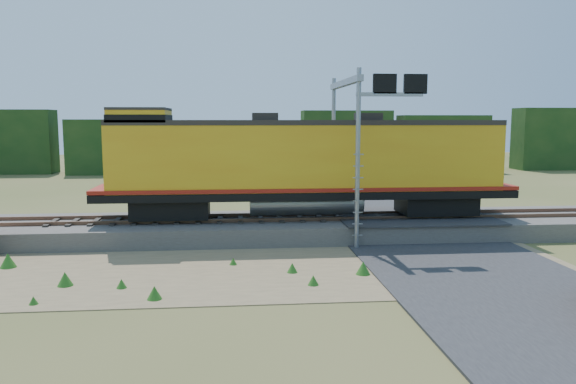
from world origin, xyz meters
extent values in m
plane|color=#475123|center=(0.00, 0.00, 0.00)|extent=(140.00, 140.00, 0.00)
cube|color=slate|center=(0.00, 6.00, 0.40)|extent=(70.00, 5.00, 0.80)
cube|color=brown|center=(0.00, 5.28, 0.88)|extent=(70.00, 0.10, 0.16)
cube|color=brown|center=(0.00, 6.72, 0.88)|extent=(70.00, 0.10, 0.16)
cube|color=#8C7754|center=(-2.00, 0.50, 0.01)|extent=(26.00, 8.00, 0.03)
cube|color=#38383A|center=(7.00, 6.00, 0.83)|extent=(7.00, 5.20, 0.06)
cube|color=#38383A|center=(7.00, 22.00, 0.04)|extent=(7.00, 24.00, 0.08)
cube|color=#173714|center=(0.00, 38.00, 3.25)|extent=(36.00, 3.00, 6.50)
cube|color=black|center=(-3.94, 6.00, 1.38)|extent=(3.33, 2.13, 0.83)
cube|color=black|center=(8.10, 6.00, 1.38)|extent=(3.33, 2.13, 0.83)
cube|color=black|center=(2.08, 6.00, 1.96)|extent=(18.52, 2.78, 0.33)
cylinder|color=gray|center=(2.08, 6.00, 1.52)|extent=(5.09, 1.11, 1.11)
cube|color=gold|center=(2.08, 6.00, 3.56)|extent=(17.13, 2.69, 2.87)
cube|color=maroon|center=(2.08, 6.00, 2.24)|extent=(18.52, 2.82, 0.17)
cube|color=#28231E|center=(2.08, 6.00, 5.11)|extent=(17.13, 2.73, 0.22)
cube|color=gold|center=(-5.15, 6.00, 5.32)|extent=(2.41, 2.69, 0.65)
cube|color=#28231E|center=(-5.15, 6.00, 5.68)|extent=(2.41, 2.73, 0.11)
cube|color=black|center=(-5.15, 6.00, 5.28)|extent=(2.45, 2.73, 0.32)
cube|color=maroon|center=(-6.54, 6.00, 3.24)|extent=(0.09, 1.85, 1.11)
cube|color=#28231E|center=(0.23, 6.00, 5.32)|extent=(1.11, 0.93, 0.42)
cube|color=#28231E|center=(4.86, 6.00, 5.32)|extent=(1.11, 0.93, 0.42)
cylinder|color=gray|center=(3.78, 3.20, 3.63)|extent=(0.19, 0.19, 7.26)
cylinder|color=gray|center=(3.78, 8.80, 3.63)|extent=(0.19, 0.19, 7.26)
cube|color=gray|center=(3.78, 6.00, 6.85)|extent=(0.26, 6.20, 0.26)
cube|color=gray|center=(5.03, 3.20, 6.22)|extent=(2.70, 0.16, 0.16)
cube|color=black|center=(4.82, 3.20, 6.64)|extent=(0.93, 0.16, 0.78)
cube|color=black|center=(6.06, 3.20, 6.64)|extent=(0.93, 0.16, 0.78)
camera|label=1|loc=(-1.11, -18.82, 5.20)|focal=35.00mm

